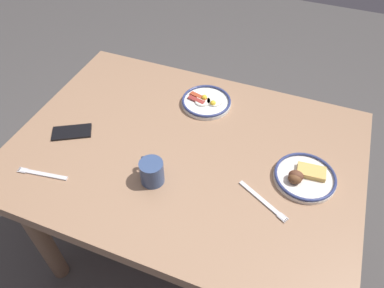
{
  "coord_description": "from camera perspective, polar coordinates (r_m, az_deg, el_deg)",
  "views": [
    {
      "loc": [
        -0.35,
        0.81,
        1.7
      ],
      "look_at": [
        -0.03,
        -0.01,
        0.77
      ],
      "focal_mm": 33.77,
      "sensor_mm": 36.0,
      "label": 1
    }
  ],
  "objects": [
    {
      "name": "ground_plane",
      "position": [
        1.91,
        -0.79,
        -15.83
      ],
      "size": [
        6.0,
        6.0,
        0.0
      ],
      "primitive_type": "plane",
      "color": "#474443"
    },
    {
      "name": "dining_table",
      "position": [
        1.38,
        -1.06,
        -3.61
      ],
      "size": [
        1.25,
        0.9,
        0.74
      ],
      "color": "#977255",
      "rests_on": "ground_plane"
    },
    {
      "name": "plate_near_main",
      "position": [
        1.48,
        2.26,
        6.7
      ],
      "size": [
        0.2,
        0.2,
        0.04
      ],
      "color": "white",
      "rests_on": "dining_table"
    },
    {
      "name": "plate_center_pancakes",
      "position": [
        1.26,
        17.27,
        -4.96
      ],
      "size": [
        0.21,
        0.21,
        0.05
      ],
      "color": "silver",
      "rests_on": "dining_table"
    },
    {
      "name": "coffee_mug",
      "position": [
        1.19,
        -6.42,
        -4.3
      ],
      "size": [
        0.1,
        0.08,
        0.09
      ],
      "color": "#334772",
      "rests_on": "dining_table"
    },
    {
      "name": "cell_phone",
      "position": [
        1.43,
        -18.45,
        1.79
      ],
      "size": [
        0.16,
        0.13,
        0.01
      ],
      "primitive_type": "cube",
      "rotation": [
        0.0,
        0.0,
        0.51
      ],
      "color": "black",
      "rests_on": "dining_table"
    },
    {
      "name": "fork_near",
      "position": [
        1.33,
        -22.58,
        -4.4
      ],
      "size": [
        0.18,
        0.04,
        0.01
      ],
      "color": "silver",
      "rests_on": "dining_table"
    },
    {
      "name": "fork_far",
      "position": [
        1.18,
        11.13,
        -8.81
      ],
      "size": [
        0.18,
        0.11,
        0.01
      ],
      "color": "silver",
      "rests_on": "dining_table"
    }
  ]
}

